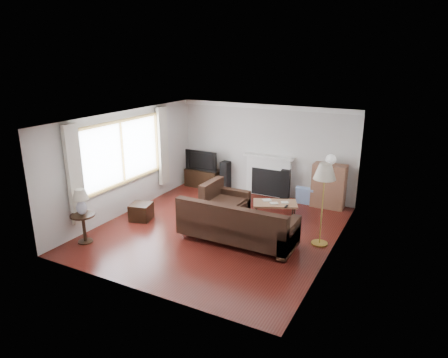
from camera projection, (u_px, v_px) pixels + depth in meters
The scene contains 17 objects.
room at pixel (218, 176), 8.61m from camera, with size 5.10×5.60×2.54m.
window at pixel (123, 152), 9.43m from camera, with size 0.12×2.74×1.54m, color olive.
curtain_near at pixel (75, 175), 8.17m from camera, with size 0.10×0.35×2.10m, color beige.
curtain_far at pixel (163, 146), 10.74m from camera, with size 0.10×0.35×2.10m, color beige.
fireplace at pixel (268, 175), 10.97m from camera, with size 1.40×0.26×1.15m, color white.
tv_stand at pixel (203, 178), 11.82m from camera, with size 1.05×0.47×0.52m, color black.
television at pixel (203, 160), 11.65m from camera, with size 1.02×0.13×0.58m, color black.
speaker_left at pixel (225, 176), 11.51m from camera, with size 0.23×0.28×0.83m, color black.
speaker_right at pixel (285, 185), 10.71m from camera, with size 0.23×0.28×0.84m, color black.
bookshelf at pixel (329, 186), 10.13m from camera, with size 0.82×0.39×1.13m, color brown.
globe_lamp at pixel (331, 160), 9.92m from camera, with size 0.25×0.25×0.25m, color white.
sectional_sofa at pixel (237, 223), 8.26m from camera, with size 2.64×1.93×0.85m, color black.
coffee_table at pixel (275, 210), 9.53m from camera, with size 1.03×0.56×0.40m, color #986A49.
footstool at pixel (141, 212), 9.45m from camera, with size 0.47×0.47×0.39m, color black.
floor_lamp at pixel (322, 205), 8.01m from camera, with size 0.45×0.45×1.73m, color #A58E39.
side_table at pixel (84, 228), 8.27m from camera, with size 0.50×0.50×0.62m, color black.
table_lamp at pixel (81, 202), 8.10m from camera, with size 0.33×0.33×0.54m, color silver.
Camera 1 is at (3.95, -7.22, 3.76)m, focal length 32.00 mm.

